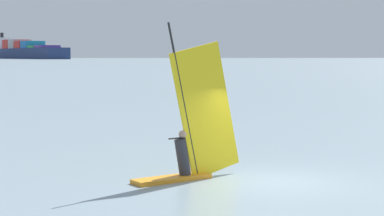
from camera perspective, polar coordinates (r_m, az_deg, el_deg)
The scene contains 4 objects.
ground_plane at distance 17.63m, azimuth 7.39°, elevation -6.51°, with size 4000.00×4000.00×0.00m, color gray.
windsurfer at distance 17.79m, azimuth -0.07°, elevation -2.63°, with size 3.41×1.21×4.36m.
cargo_ship at distance 756.47m, azimuth -14.74°, elevation 4.89°, with size 74.00×217.29×31.75m.
distant_headland at distance 1480.13m, azimuth 6.56°, elevation 5.03°, with size 1303.30×229.18×27.83m, color #756B56.
Camera 1 is at (-7.78, -15.45, 3.40)m, focal length 60.22 mm.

